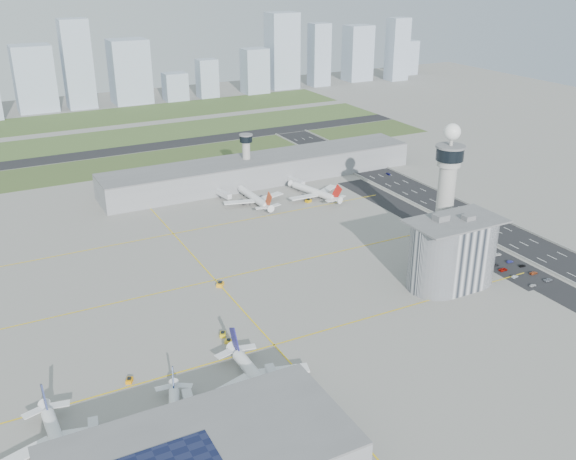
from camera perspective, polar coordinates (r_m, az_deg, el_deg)
name	(u,v)px	position (r m, az deg, el deg)	size (l,w,h in m)	color
ground	(325,288)	(285.45, 3.27, -5.21)	(1000.00, 1000.00, 0.00)	gray
grass_strip_0	(140,163)	(473.25, -13.00, 5.87)	(480.00, 50.00, 0.08)	#3D5126
grass_strip_1	(115,138)	(543.67, -15.14, 7.86)	(480.00, 60.00, 0.08)	#44592A
grass_strip_2	(94,118)	(619.97, -16.90, 9.47)	(480.00, 70.00, 0.08)	#435A2A
runway	(127,150)	(507.82, -14.13, 6.92)	(480.00, 22.00, 0.10)	black
highway	(515,240)	(353.27, 19.53, -0.82)	(28.00, 500.00, 0.10)	black
barrier_left	(495,244)	(343.45, 17.93, -1.18)	(0.60, 500.00, 1.20)	#9E9E99
barrier_right	(535,234)	(362.95, 21.08, -0.31)	(0.60, 500.00, 1.20)	#9E9E99
landside_road	(493,257)	(330.05, 17.76, -2.26)	(18.00, 260.00, 0.08)	black
parking_lot	(508,267)	(321.37, 18.99, -3.13)	(20.00, 44.00, 0.10)	black
taxiway_line_h_0	(274,345)	(246.20, -1.25, -10.19)	(260.00, 0.60, 0.01)	yellow
taxiway_line_h_1	(215,280)	(293.94, -6.49, -4.45)	(260.00, 0.60, 0.01)	yellow
taxiway_line_h_2	(173,234)	(345.53, -10.16, -0.33)	(260.00, 0.60, 0.01)	yellow
taxiway_line_v	(215,280)	(293.94, -6.49, -4.45)	(0.60, 260.00, 0.01)	yellow
control_tower	(447,184)	(317.49, 13.94, 4.00)	(14.00, 14.00, 64.50)	#ADAAA5
secondary_tower	(246,154)	(415.32, -3.72, 6.74)	(8.60, 8.60, 31.90)	#ADAAA5
admin_building	(452,253)	(291.43, 14.41, -1.97)	(42.00, 24.00, 33.50)	#B2B2B7
terminal_pier	(262,169)	(420.72, -2.33, 5.43)	(210.00, 32.00, 15.80)	gray
airplane_near_a	(57,438)	(207.63, -19.83, -16.97)	(42.69, 36.29, 11.95)	white
airplane_near_b	(174,412)	(209.67, -10.11, -15.63)	(36.27, 30.83, 10.15)	white
airplane_near_c	(259,374)	(220.50, -2.59, -12.63)	(45.71, 38.85, 12.80)	white
airplane_far_a	(253,193)	(381.83, -3.10, 3.32)	(45.69, 38.84, 12.79)	white
airplane_far_b	(314,187)	(391.46, 2.29, 3.82)	(44.82, 38.10, 12.55)	white
jet_bridge_near_0	(95,455)	(203.50, -16.74, -18.60)	(14.00, 3.00, 5.70)	silver
jet_bridge_near_1	(194,423)	(208.29, -8.35, -16.59)	(14.00, 3.00, 5.70)	silver
jet_bridge_near_2	(281,394)	(217.16, -0.66, -14.41)	(14.00, 3.00, 5.70)	silver
jet_bridge_far_0	(217,193)	(394.22, -6.31, 3.31)	(14.00, 3.00, 5.70)	silver
jet_bridge_far_1	(290,181)	(413.76, 0.15, 4.41)	(14.00, 3.00, 5.70)	silver
tug_0	(129,380)	(233.27, -13.92, -12.82)	(2.04, 2.97, 1.72)	orange
tug_1	(223,334)	(252.26, -5.82, -9.17)	(2.20, 3.20, 1.86)	gold
tug_2	(229,341)	(247.93, -5.30, -9.80)	(2.01, 2.93, 1.70)	yellow
tug_3	(220,284)	(288.15, -6.04, -4.78)	(2.52, 3.67, 2.13)	#F4A317
tug_4	(261,199)	(387.69, -2.37, 2.81)	(2.53, 3.68, 2.14)	gold
tug_5	(308,200)	(384.59, 1.83, 2.64)	(2.42, 3.51, 2.04)	#D69A08
car_lot_0	(533,285)	(306.55, 20.93, -4.61)	(1.37, 3.40, 1.16)	silver
car_lot_1	(515,277)	(311.75, 19.52, -3.92)	(1.25, 3.59, 1.18)	#96A3AB
car_lot_2	(503,269)	(316.73, 18.58, -3.34)	(2.11, 4.57, 1.27)	#B21007
car_lot_3	(495,265)	(320.26, 17.89, -2.95)	(1.79, 4.41, 1.28)	black
car_lot_4	(485,260)	(323.49, 17.14, -2.60)	(1.44, 3.58, 1.22)	navy
car_lot_5	(475,256)	(327.24, 16.25, -2.19)	(1.18, 3.38, 1.11)	white
car_lot_6	(548,280)	(314.00, 22.11, -4.12)	(1.98, 4.30, 1.19)	gray
car_lot_7	(534,273)	(318.14, 20.99, -3.58)	(1.77, 4.35, 1.26)	#AC4C24
car_lot_8	(522,266)	(323.69, 20.10, -2.99)	(1.40, 3.47, 1.18)	black
car_lot_9	(510,261)	(326.04, 19.12, -2.66)	(1.24, 3.57, 1.18)	navy
car_lot_10	(497,254)	(331.81, 18.10, -2.06)	(2.05, 4.45, 1.24)	white
car_lot_11	(493,252)	(334.22, 17.80, -1.84)	(1.66, 4.09, 1.19)	slate
car_hw_1	(464,214)	(379.02, 15.40, 1.41)	(1.28, 3.67, 1.21)	black
car_hw_2	(388,174)	(439.83, 8.91, 4.95)	(1.87, 4.06, 1.13)	navy
car_hw_4	(325,153)	(482.76, 3.32, 6.83)	(1.52, 3.77, 1.28)	gray
skyline_bldg_7	(34,78)	(663.93, -21.64, 12.41)	(35.76, 28.61, 61.22)	#9EADC1
skyline_bldg_8	(77,64)	(662.58, -18.22, 13.83)	(26.33, 21.06, 83.39)	#9EADC1
skyline_bldg_9	(130,71)	(675.01, -13.89, 13.52)	(36.96, 29.57, 62.11)	#9EADC1
skyline_bldg_10	(175,87)	(681.25, -9.99, 12.44)	(23.01, 18.41, 27.75)	#9EADC1
skyline_bldg_11	(207,78)	(691.27, -7.19, 13.23)	(20.22, 16.18, 38.97)	#9EADC1
skyline_bldg_12	(255,71)	(709.24, -2.96, 13.94)	(26.14, 20.92, 46.89)	#9EADC1
skyline_bldg_13	(282,51)	(734.40, -0.53, 15.64)	(32.26, 25.81, 81.20)	#9EADC1
skyline_bldg_14	(319,55)	(749.95, 2.79, 15.28)	(21.59, 17.28, 68.75)	#9EADC1
skyline_bldg_15	(358,53)	(788.56, 6.22, 15.36)	(30.25, 24.20, 63.40)	#9EADC1
skyline_bldg_16	(397,49)	(796.70, 9.70, 15.56)	(23.04, 18.43, 71.56)	#9EADC1
skyline_bldg_17	(407,58)	(842.25, 10.55, 14.84)	(22.64, 18.11, 41.06)	#9EADC1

